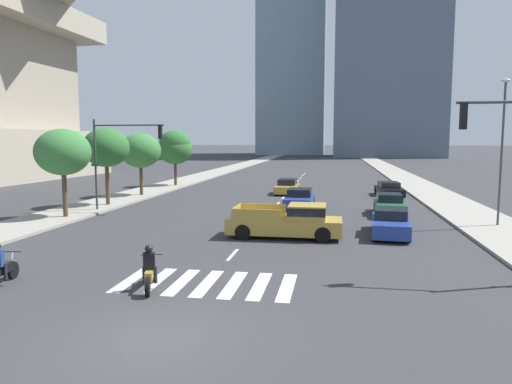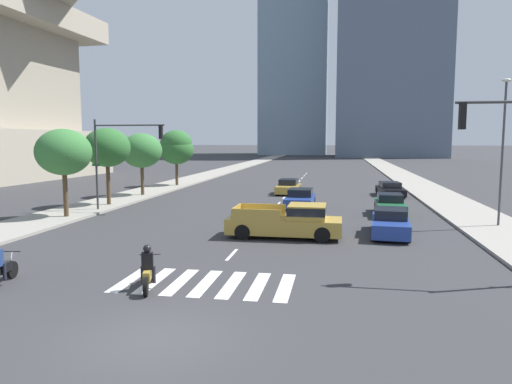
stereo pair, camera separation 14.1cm
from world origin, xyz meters
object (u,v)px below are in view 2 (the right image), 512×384
(street_tree_nearest, at_px, (64,152))
(pickup_truck, at_px, (290,221))
(street_tree_second, at_px, (107,148))
(sedan_black_3, at_px, (390,190))
(street_lamp_east, at_px, (503,142))
(sedan_gold_2, at_px, (288,187))
(sedan_blue_4, at_px, (390,223))
(street_tree_fifth, at_px, (176,150))
(sedan_blue_1, at_px, (300,199))
(sedan_green_0, at_px, (390,205))
(street_tree_fourth, at_px, (176,144))
(motorcycle_third, at_px, (148,271))
(traffic_signal_far, at_px, (121,148))
(street_tree_third, at_px, (142,151))

(street_tree_nearest, bearing_deg, pickup_truck, -12.94)
(street_tree_second, bearing_deg, sedan_black_3, 25.51)
(street_lamp_east, relative_size, street_tree_nearest, 1.48)
(sedan_gold_2, height_order, street_lamp_east, street_lamp_east)
(street_lamp_east, bearing_deg, sedan_blue_4, -153.58)
(street_lamp_east, height_order, street_tree_fifth, street_lamp_east)
(sedan_blue_1, xyz_separation_m, street_tree_fifth, (-13.77, 13.00, 3.18))
(sedan_gold_2, relative_size, street_tree_fifth, 0.88)
(sedan_green_0, height_order, street_tree_nearest, street_tree_nearest)
(sedan_blue_4, bearing_deg, sedan_green_0, 179.01)
(sedan_blue_4, distance_m, street_tree_fourth, 29.30)
(sedan_blue_1, distance_m, street_tree_nearest, 15.94)
(motorcycle_third, distance_m, street_tree_fourth, 34.07)
(sedan_blue_4, bearing_deg, street_tree_second, -105.80)
(sedan_green_0, xyz_separation_m, street_tree_fifth, (-19.73, 15.30, 3.16))
(sedan_black_3, relative_size, sedan_blue_4, 1.01)
(street_lamp_east, distance_m, street_tree_second, 25.46)
(street_lamp_east, bearing_deg, pickup_truck, -157.80)
(sedan_blue_1, distance_m, traffic_signal_far, 12.82)
(traffic_signal_far, relative_size, street_tree_second, 1.09)
(motorcycle_third, height_order, sedan_blue_4, motorcycle_third)
(sedan_black_3, relative_size, street_tree_fifth, 0.91)
(street_lamp_east, height_order, street_tree_fourth, street_lamp_east)
(sedan_blue_1, relative_size, street_tree_nearest, 0.84)
(street_tree_third, height_order, street_tree_fourth, street_tree_fourth)
(pickup_truck, height_order, street_tree_nearest, street_tree_nearest)
(pickup_truck, relative_size, street_tree_fifth, 1.10)
(sedan_gold_2, bearing_deg, sedan_black_3, 90.38)
(sedan_green_0, xyz_separation_m, street_tree_fourth, (-19.73, 15.26, 3.78))
(sedan_blue_1, distance_m, sedan_gold_2, 8.66)
(street_tree_nearest, bearing_deg, sedan_blue_4, -5.25)
(sedan_gold_2, bearing_deg, traffic_signal_far, -35.64)
(motorcycle_third, bearing_deg, traffic_signal_far, 11.63)
(sedan_blue_4, distance_m, street_tree_nearest, 19.42)
(sedan_green_0, height_order, sedan_gold_2, sedan_green_0)
(sedan_blue_4, height_order, street_tree_third, street_tree_third)
(sedan_gold_2, xyz_separation_m, street_tree_fifth, (-12.04, 4.52, 3.19))
(street_tree_nearest, bearing_deg, street_tree_second, 90.00)
(street_tree_second, bearing_deg, pickup_truck, -31.74)
(sedan_green_0, relative_size, street_tree_third, 0.85)
(street_tree_second, distance_m, street_tree_third, 6.04)
(sedan_green_0, height_order, sedan_black_3, sedan_green_0)
(traffic_signal_far, bearing_deg, street_tree_fifth, 97.33)
(pickup_truck, xyz_separation_m, traffic_signal_far, (-11.87, 6.36, 3.49))
(sedan_green_0, distance_m, street_tree_third, 21.04)
(street_tree_third, xyz_separation_m, street_tree_fifth, (0.00, 8.75, -0.11))
(sedan_blue_4, xyz_separation_m, traffic_signal_far, (-16.83, 4.88, 3.68))
(pickup_truck, xyz_separation_m, sedan_black_3, (6.80, 18.66, -0.25))
(sedan_blue_1, bearing_deg, sedan_green_0, 70.22)
(sedan_green_0, height_order, street_tree_fifth, street_tree_fifth)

